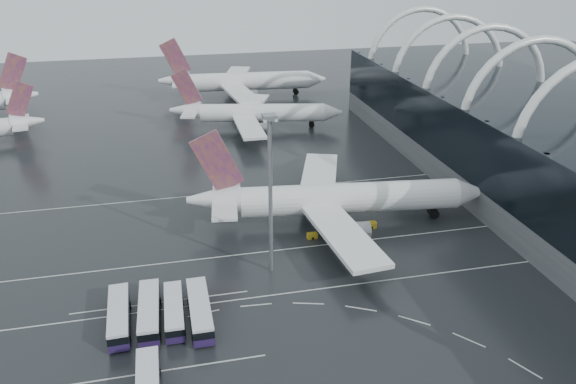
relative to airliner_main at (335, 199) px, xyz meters
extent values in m
plane|color=black|center=(-11.31, -20.57, -5.20)|extent=(420.00, 420.00, 0.00)
cube|color=slate|center=(50.69, -0.57, -2.20)|extent=(42.00, 160.00, 6.00)
cube|color=black|center=(50.69, -0.57, 7.80)|extent=(42.00, 160.00, 14.00)
torus|color=white|center=(46.69, 7.43, 12.80)|extent=(33.80, 1.80, 33.80)
torus|color=white|center=(46.69, 26.43, 12.80)|extent=(33.80, 1.80, 33.80)
torus|color=white|center=(46.69, 45.43, 12.80)|extent=(33.80, 1.80, 33.80)
torus|color=white|center=(46.69, 64.43, 12.80)|extent=(33.80, 1.80, 33.80)
cube|color=beige|center=(-11.31, -22.57, -5.20)|extent=(120.00, 0.25, 0.01)
cube|color=beige|center=(-11.31, -8.57, -5.20)|extent=(120.00, 0.25, 0.01)
cube|color=beige|center=(-11.31, 19.43, -5.20)|extent=(120.00, 0.25, 0.01)
cube|color=beige|center=(-35.31, -36.57, -5.20)|extent=(28.00, 0.25, 0.01)
cube|color=beige|center=(-35.31, -20.57, -5.20)|extent=(28.00, 0.25, 0.01)
cylinder|color=white|center=(3.11, -0.37, 0.19)|extent=(44.56, 11.28, 6.13)
cone|color=white|center=(28.18, -3.34, 0.19)|extent=(7.02, 6.83, 6.13)
cone|color=white|center=(-24.06, 2.85, 1.25)|extent=(11.22, 7.33, 6.13)
cube|color=#571A6D|center=(-23.01, 2.72, 9.07)|extent=(10.19, 1.83, 13.00)
cube|color=white|center=(-21.96, 2.60, 1.25)|extent=(6.96, 19.46, 0.53)
cube|color=white|center=(-2.65, -12.99, -0.44)|extent=(9.79, 27.00, 0.85)
cube|color=white|center=(0.46, 13.25, -0.44)|extent=(15.50, 27.41, 0.85)
cylinder|color=slate|center=(0.94, -9.69, -2.35)|extent=(6.20, 4.25, 3.59)
cylinder|color=slate|center=(3.17, 9.21, -2.35)|extent=(6.20, 4.25, 3.59)
cube|color=black|center=(-1.09, 0.13, -4.04)|extent=(13.39, 8.21, 2.33)
cylinder|color=white|center=(-2.81, 65.53, -0.45)|extent=(37.90, 12.98, 5.41)
cone|color=white|center=(18.33, 61.12, -0.45)|extent=(6.58, 6.44, 5.41)
cone|color=white|center=(-25.77, 70.32, 0.49)|extent=(10.23, 7.20, 5.41)
cube|color=#571A6D|center=(-24.86, 70.13, 7.39)|extent=(8.91, 2.38, 11.46)
cube|color=white|center=(-23.94, 69.94, 0.49)|extent=(7.54, 17.29, 0.47)
cube|color=white|center=(-8.84, 54.88, -1.01)|extent=(6.61, 23.33, 0.75)
cube|color=white|center=(-4.08, 77.70, -1.01)|extent=(15.37, 23.96, 0.75)
cylinder|color=slate|center=(-5.43, 57.51, -2.68)|extent=(5.67, 4.15, 3.17)
cylinder|color=slate|center=(-2.00, 73.94, -2.68)|extent=(5.67, 4.15, 3.17)
cube|color=black|center=(-6.46, 66.29, -4.18)|extent=(12.17, 8.13, 2.05)
cylinder|color=white|center=(-0.61, 103.54, 0.45)|extent=(43.46, 10.06, 6.43)
cone|color=white|center=(24.16, 101.43, 0.45)|extent=(7.17, 6.97, 6.43)
cone|color=white|center=(-27.59, 105.84, 1.56)|extent=(11.58, 7.34, 6.43)
cube|color=#571A6D|center=(-26.49, 105.75, 9.75)|extent=(10.69, 1.57, 13.62)
cube|color=white|center=(-25.39, 105.65, 1.56)|extent=(6.66, 20.29, 0.55)
cube|color=white|center=(-6.21, 90.12, -0.22)|extent=(11.13, 28.45, 0.89)
cube|color=white|center=(-3.85, 117.72, -0.22)|extent=(15.46, 28.76, 0.89)
cylinder|color=slate|center=(-2.56, 93.70, -2.21)|extent=(6.39, 4.27, 3.77)
cylinder|color=slate|center=(-0.87, 113.57, -2.21)|extent=(6.39, 4.27, 3.77)
cube|color=black|center=(-5.03, 103.92, -3.98)|extent=(13.85, 8.19, 2.44)
cone|color=white|center=(-70.41, 69.20, 0.23)|extent=(9.61, 6.53, 5.16)
cube|color=#571A6D|center=(-71.29, 69.05, 6.81)|extent=(8.54, 1.91, 10.94)
cube|color=white|center=(-72.17, 68.91, 0.23)|extent=(6.54, 16.45, 0.44)
cone|color=white|center=(-77.30, 97.03, 1.19)|extent=(11.49, 8.08, 6.08)
cube|color=#571A6D|center=(-78.33, 96.82, 8.94)|extent=(10.01, 2.67, 12.88)
cube|color=white|center=(-79.35, 96.61, 1.19)|extent=(8.45, 19.42, 0.52)
cube|color=#20133C|center=(-41.40, -25.28, -4.29)|extent=(3.38, 13.31, 1.12)
cube|color=black|center=(-41.40, -25.28, -3.07)|extent=(3.43, 13.05, 1.32)
cube|color=silver|center=(-41.40, -25.28, -2.18)|extent=(3.38, 13.31, 0.46)
cylinder|color=black|center=(-39.85, -29.46, -4.69)|extent=(0.39, 1.03, 1.02)
cylinder|color=black|center=(-42.68, -29.56, -4.69)|extent=(0.39, 1.03, 1.02)
cylinder|color=black|center=(-40.12, -21.01, -4.69)|extent=(0.39, 1.03, 1.02)
cylinder|color=black|center=(-42.95, -21.10, -4.69)|extent=(0.39, 1.03, 1.02)
cube|color=#20133C|center=(-36.97, -25.32, -4.27)|extent=(3.24, 13.52, 1.14)
cube|color=black|center=(-36.97, -25.32, -3.03)|extent=(3.30, 13.25, 1.35)
cube|color=silver|center=(-36.97, -25.32, -2.12)|extent=(3.24, 13.52, 0.47)
cylinder|color=black|center=(-35.60, -29.65, -4.68)|extent=(0.38, 1.04, 1.04)
cylinder|color=black|center=(-38.49, -29.60, -4.68)|extent=(0.38, 1.04, 1.04)
cylinder|color=black|center=(-35.45, -21.04, -4.68)|extent=(0.38, 1.04, 1.04)
cylinder|color=black|center=(-38.33, -20.99, -4.68)|extent=(0.38, 1.04, 1.04)
cube|color=#20133C|center=(-33.30, -25.63, -4.35)|extent=(2.88, 12.29, 1.04)
cube|color=black|center=(-33.30, -25.63, -3.22)|extent=(2.93, 12.04, 1.23)
cube|color=silver|center=(-33.30, -25.63, -2.40)|extent=(2.88, 12.29, 0.42)
cylinder|color=black|center=(-32.04, -29.57, -4.73)|extent=(0.34, 0.95, 0.94)
cylinder|color=black|center=(-34.66, -29.54, -4.73)|extent=(0.34, 0.95, 0.94)
cylinder|color=black|center=(-31.94, -21.72, -4.73)|extent=(0.34, 0.95, 0.94)
cylinder|color=black|center=(-34.57, -21.69, -4.73)|extent=(0.34, 0.95, 0.94)
cube|color=#20133C|center=(-29.47, -26.60, -4.26)|extent=(3.13, 13.67, 1.15)
cube|color=black|center=(-29.47, -26.60, -3.00)|extent=(3.19, 13.40, 1.36)
cube|color=silver|center=(-29.47, -26.60, -2.08)|extent=(3.13, 13.67, 0.47)
cylinder|color=black|center=(-27.98, -30.95, -4.68)|extent=(0.37, 1.05, 1.05)
cylinder|color=black|center=(-30.91, -30.97, -4.68)|extent=(0.37, 1.05, 1.05)
cylinder|color=black|center=(-28.04, -22.22, -4.68)|extent=(0.37, 1.05, 1.05)
cylinder|color=black|center=(-30.96, -22.24, -4.68)|extent=(0.37, 1.05, 1.05)
cube|color=silver|center=(-37.12, -41.56, -2.26)|extent=(2.91, 12.87, 0.45)
cylinder|color=black|center=(-35.76, -37.44, -4.71)|extent=(0.35, 0.99, 0.99)
cylinder|color=black|center=(-38.51, -37.45, -4.71)|extent=(0.35, 0.99, 0.99)
cylinder|color=gray|center=(-16.12, -15.13, 8.62)|extent=(0.69, 0.69, 27.64)
cube|color=gray|center=(-16.12, -15.13, 22.73)|extent=(2.17, 2.17, 0.79)
cube|color=white|center=(-16.12, -15.13, 22.43)|extent=(1.97, 1.97, 0.39)
cube|color=gold|center=(6.49, -3.86, -4.58)|extent=(2.26, 1.34, 1.24)
cube|color=gold|center=(-6.11, -5.49, -4.67)|extent=(1.96, 1.16, 1.07)
cube|color=gold|center=(1.15, 11.94, -4.64)|extent=(2.06, 1.22, 1.13)
camera|label=1|loc=(-31.94, -97.86, 48.06)|focal=35.00mm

